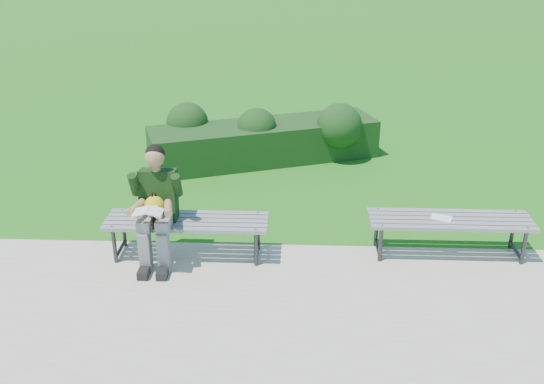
{
  "coord_description": "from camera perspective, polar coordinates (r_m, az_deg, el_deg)",
  "views": [
    {
      "loc": [
        0.32,
        -6.25,
        3.45
      ],
      "look_at": [
        0.06,
        -0.17,
        0.77
      ],
      "focal_mm": 40.0,
      "sensor_mm": 36.0,
      "label": 1
    }
  ],
  "objects": [
    {
      "name": "bench_left",
      "position": [
        6.8,
        -8.02,
        -3.0
      ],
      "size": [
        1.8,
        0.5,
        0.46
      ],
      "color": "gray",
      "rests_on": "walkway"
    },
    {
      "name": "bench_right",
      "position": [
        7.04,
        16.4,
        -2.79
      ],
      "size": [
        1.8,
        0.5,
        0.46
      ],
      "color": "gray",
      "rests_on": "walkway"
    },
    {
      "name": "seated_boy",
      "position": [
        6.65,
        -10.84,
        -0.99
      ],
      "size": [
        0.56,
        0.76,
        1.31
      ],
      "color": "slate",
      "rests_on": "walkway"
    },
    {
      "name": "ground",
      "position": [
        7.15,
        -0.43,
        -5.08
      ],
      "size": [
        80.0,
        80.0,
        0.0
      ],
      "color": "#26701F",
      "rests_on": "ground"
    },
    {
      "name": "paper_sheet",
      "position": [
        7.0,
        15.66,
        -2.36
      ],
      "size": [
        0.26,
        0.23,
        0.01
      ],
      "color": "white",
      "rests_on": "bench_right"
    },
    {
      "name": "walkway",
      "position": [
        5.68,
        -1.32,
        -13.55
      ],
      "size": [
        30.0,
        3.5,
        0.02
      ],
      "color": "beige",
      "rests_on": "ground"
    },
    {
      "name": "hedge",
      "position": [
        9.62,
        -0.67,
        5.21
      ],
      "size": [
        3.69,
        2.07,
        0.93
      ],
      "color": "#194317",
      "rests_on": "ground"
    }
  ]
}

